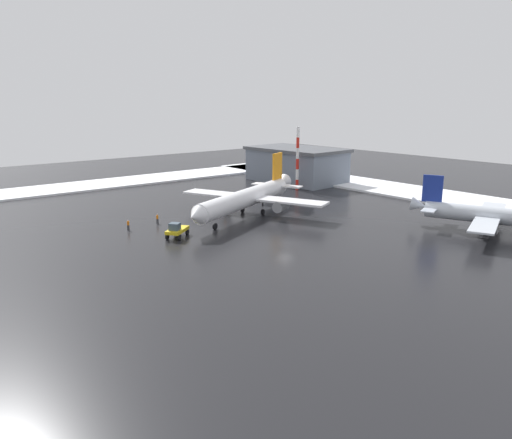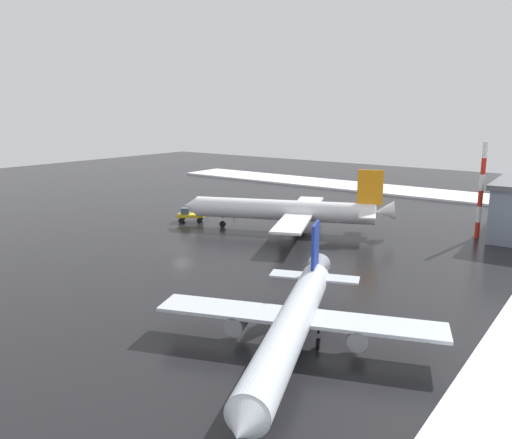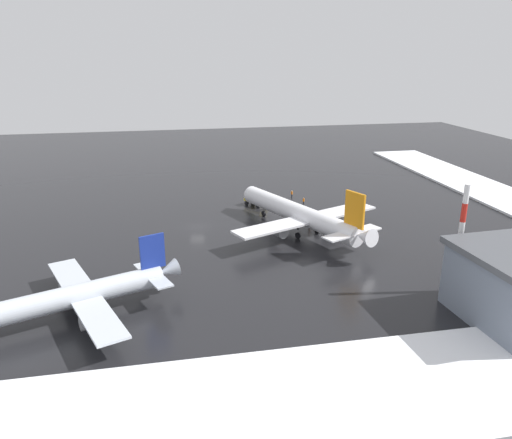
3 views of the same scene
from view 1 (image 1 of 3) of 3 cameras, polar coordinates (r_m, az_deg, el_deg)
The scene contains 11 objects.
ground_plane at distance 74.66m, azimuth 3.32°, elevation -2.72°, with size 240.00×240.00×0.00m, color black.
snow_bank_far at distance 113.66m, azimuth 22.28°, elevation 2.08°, with size 152.00×16.00×0.48m, color white.
snow_bank_right at distance 130.84m, azimuth -16.93°, elevation 3.90°, with size 14.00×116.00×0.48m, color white.
airplane_far_rear at distance 91.10m, azimuth -1.02°, elevation 2.51°, with size 28.11×33.15×10.36m.
airplane_foreground_jet at distance 88.15m, azimuth 26.18°, elevation 0.34°, with size 27.89×23.60×8.63m.
pushback_tug at distance 78.11m, azimuth -9.06°, elevation -1.16°, with size 4.50×5.01×2.50m.
ground_crew_mid_apron at distance 91.92m, azimuth -3.55°, elevation 1.02°, with size 0.36×0.36×1.71m.
ground_crew_near_tug at distance 84.29m, azimuth -14.40°, elevation -0.55°, with size 0.36×0.36×1.71m.
ground_crew_by_nose_gear at distance 87.61m, azimuth -11.21°, elevation 0.16°, with size 0.36×0.36×1.71m.
antenna_mast at distance 117.66m, azimuth 4.77°, elevation 6.94°, with size 0.70×0.70×14.79m.
cargo_hangar at distance 130.17m, azimuth 4.64°, elevation 6.27°, with size 25.76×16.30×8.80m.
Camera 1 is at (-52.72, 48.54, 20.96)m, focal length 35.00 mm.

